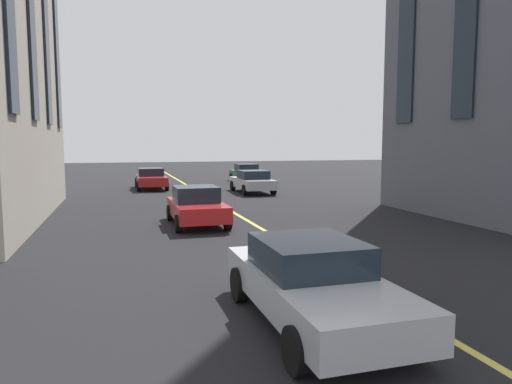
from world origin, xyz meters
The scene contains 6 objects.
lane_centre_line centered at (20.00, 0.00, 0.00)m, with size 80.00×0.16×0.01m.
car_green_mid centered at (37.27, -4.90, 0.70)m, with size 3.90×1.89×1.40m.
car_red_parked_a centered at (18.97, 2.02, 0.70)m, with size 3.90×1.89×1.40m.
car_red_oncoming centered at (33.37, 2.66, 0.70)m, with size 4.40×1.95×1.37m.
car_silver_far centered at (9.11, 1.75, 0.70)m, with size 4.40×1.95×1.37m.
car_silver_parked_b centered at (29.10, -3.06, 0.70)m, with size 4.40×1.95×1.37m.
Camera 1 is at (2.35, 4.74, 2.93)m, focal length 32.41 mm.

